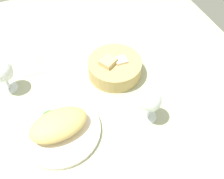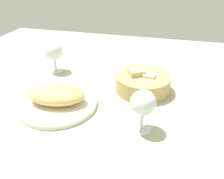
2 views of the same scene
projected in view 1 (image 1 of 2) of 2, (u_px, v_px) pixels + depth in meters
The scene contains 8 objects.
ground_plane at pixel (71, 108), 87.11cm from camera, with size 140.00×140.00×2.00cm, color #AAB091.
plate at pixel (60, 130), 79.98cm from camera, with size 24.71×24.71×1.40cm, color silver.
omelette at pixel (58, 125), 77.36cm from camera, with size 17.71×10.71×5.33cm, color #D4B768.
lettuce_garnish at pixel (49, 115), 81.74cm from camera, with size 4.60×4.60×1.61cm, color #388732.
bread_basket at pixel (115, 67), 93.25cm from camera, with size 18.81×18.81×7.56cm.
wine_glass_near at pixel (150, 102), 77.71cm from camera, with size 6.76×6.76×11.90cm.
wine_glass_far at pixel (2, 72), 84.93cm from camera, with size 7.21×7.21×12.14cm.
folded_napkin at pixel (31, 64), 98.09cm from camera, with size 11.00×7.00×0.80cm, color white.
Camera 1 is at (-5.49, -51.28, 70.79)cm, focal length 42.35 mm.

